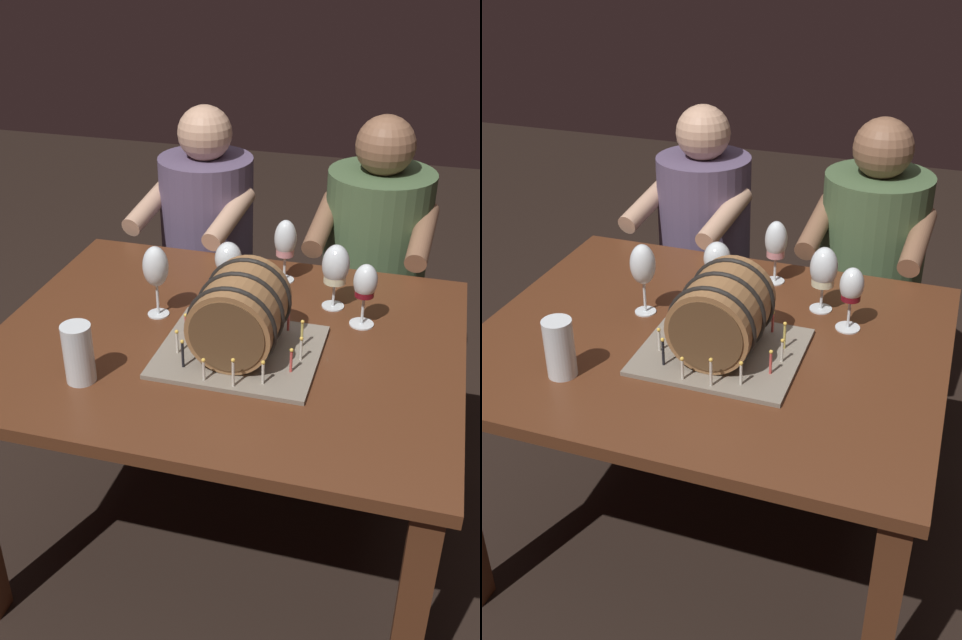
{
  "view_description": "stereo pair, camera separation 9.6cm",
  "coord_description": "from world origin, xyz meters",
  "views": [
    {
      "loc": [
        0.48,
        -1.58,
        1.75
      ],
      "look_at": [
        0.06,
        -0.07,
        0.84
      ],
      "focal_mm": 40.59,
      "sensor_mm": 36.0,
      "label": 1
    },
    {
      "loc": [
        0.57,
        -1.56,
        1.75
      ],
      "look_at": [
        0.06,
        -0.07,
        0.84
      ],
      "focal_mm": 40.59,
      "sensor_mm": 36.0,
      "label": 2
    }
  ],
  "objects": [
    {
      "name": "wine_glass_empty",
      "position": [
        -0.22,
        0.07,
        0.88
      ],
      "size": [
        0.07,
        0.07,
        0.21
      ],
      "color": "white",
      "rests_on": "dining_table"
    },
    {
      "name": "wine_glass_amber",
      "position": [
        -0.06,
        0.23,
        0.85
      ],
      "size": [
        0.08,
        0.08,
        0.17
      ],
      "color": "white",
      "rests_on": "dining_table"
    },
    {
      "name": "beer_pint",
      "position": [
        -0.28,
        -0.29,
        0.81
      ],
      "size": [
        0.07,
        0.07,
        0.15
      ],
      "color": "white",
      "rests_on": "dining_table"
    },
    {
      "name": "wine_glass_rose",
      "position": [
        0.08,
        0.37,
        0.87
      ],
      "size": [
        0.07,
        0.07,
        0.2
      ],
      "color": "white",
      "rests_on": "dining_table"
    },
    {
      "name": "wine_glass_red",
      "position": [
        0.34,
        0.17,
        0.86
      ],
      "size": [
        0.07,
        0.07,
        0.18
      ],
      "color": "white",
      "rests_on": "dining_table"
    },
    {
      "name": "dining_table",
      "position": [
        0.0,
        0.0,
        0.63
      ],
      "size": [
        1.24,
        1.01,
        0.74
      ],
      "color": "#562D19",
      "rests_on": "ground"
    },
    {
      "name": "person_seated_left",
      "position": [
        -0.31,
        0.79,
        0.53
      ],
      "size": [
        0.42,
        0.51,
        1.15
      ],
      "color": "#372D40",
      "rests_on": "ground"
    },
    {
      "name": "barrel_cake",
      "position": [
        0.06,
        -0.07,
        0.84
      ],
      "size": [
        0.41,
        0.36,
        0.23
      ],
      "color": "gray",
      "rests_on": "dining_table"
    },
    {
      "name": "person_seated_right",
      "position": [
        0.31,
        0.79,
        0.55
      ],
      "size": [
        0.42,
        0.49,
        1.15
      ],
      "color": "#2A3A24",
      "rests_on": "ground"
    },
    {
      "name": "wine_glass_white",
      "position": [
        0.25,
        0.25,
        0.86
      ],
      "size": [
        0.08,
        0.08,
        0.19
      ],
      "color": "white",
      "rests_on": "dining_table"
    },
    {
      "name": "ground_plane",
      "position": [
        0.0,
        0.0,
        0.0
      ],
      "size": [
        8.0,
        8.0,
        0.0
      ],
      "primitive_type": "plane",
      "color": "black"
    }
  ]
}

